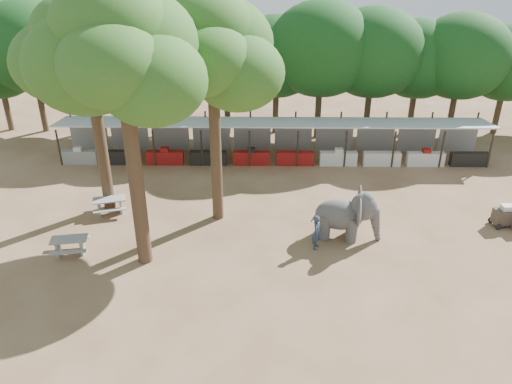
{
  "coord_description": "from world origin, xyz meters",
  "views": [
    {
      "loc": [
        -0.69,
        -16.81,
        13.07
      ],
      "look_at": [
        -1.0,
        5.0,
        2.0
      ],
      "focal_mm": 35.0,
      "sensor_mm": 36.0,
      "label": 1
    }
  ],
  "objects_px": {
    "picnic_table_near": "(70,244)",
    "picnic_table_far": "(110,204)",
    "yard_tree_back": "(209,51)",
    "cart_front": "(505,216)",
    "elephant": "(348,215)",
    "handler": "(317,232)",
    "yard_tree_center": "(119,54)",
    "yard_tree_left": "(86,54)"
  },
  "relations": [
    {
      "from": "yard_tree_back",
      "to": "cart_front",
      "type": "relative_size",
      "value": 8.73
    },
    {
      "from": "yard_tree_center",
      "to": "handler",
      "type": "height_order",
      "value": "yard_tree_center"
    },
    {
      "from": "yard_tree_left",
      "to": "picnic_table_near",
      "type": "relative_size",
      "value": 5.99
    },
    {
      "from": "handler",
      "to": "cart_front",
      "type": "distance_m",
      "value": 9.99
    },
    {
      "from": "yard_tree_left",
      "to": "picnic_table_far",
      "type": "relative_size",
      "value": 5.47
    },
    {
      "from": "yard_tree_center",
      "to": "picnic_table_near",
      "type": "bearing_deg",
      "value": 174.81
    },
    {
      "from": "yard_tree_back",
      "to": "picnic_table_near",
      "type": "bearing_deg",
      "value": -150.2
    },
    {
      "from": "yard_tree_back",
      "to": "picnic_table_far",
      "type": "distance_m",
      "value": 9.8
    },
    {
      "from": "yard_tree_left",
      "to": "yard_tree_back",
      "type": "bearing_deg",
      "value": -9.46
    },
    {
      "from": "picnic_table_near",
      "to": "yard_tree_back",
      "type": "bearing_deg",
      "value": 20.16
    },
    {
      "from": "yard_tree_left",
      "to": "picnic_table_far",
      "type": "bearing_deg",
      "value": -67.03
    },
    {
      "from": "elephant",
      "to": "picnic_table_far",
      "type": "relative_size",
      "value": 1.67
    },
    {
      "from": "yard_tree_center",
      "to": "yard_tree_back",
      "type": "bearing_deg",
      "value": 53.14
    },
    {
      "from": "yard_tree_left",
      "to": "elephant",
      "type": "bearing_deg",
      "value": -13.73
    },
    {
      "from": "handler",
      "to": "cart_front",
      "type": "height_order",
      "value": "handler"
    },
    {
      "from": "elephant",
      "to": "picnic_table_near",
      "type": "relative_size",
      "value": 1.82
    },
    {
      "from": "elephant",
      "to": "cart_front",
      "type": "distance_m",
      "value": 8.3
    },
    {
      "from": "yard_tree_back",
      "to": "cart_front",
      "type": "xyz_separation_m",
      "value": [
        14.74,
        -0.88,
        -7.96
      ]
    },
    {
      "from": "yard_tree_back",
      "to": "handler",
      "type": "distance_m",
      "value": 9.65
    },
    {
      "from": "yard_tree_center",
      "to": "picnic_table_near",
      "type": "height_order",
      "value": "yard_tree_center"
    },
    {
      "from": "picnic_table_near",
      "to": "picnic_table_far",
      "type": "bearing_deg",
      "value": 69.04
    },
    {
      "from": "handler",
      "to": "yard_tree_back",
      "type": "bearing_deg",
      "value": 72.51
    },
    {
      "from": "yard_tree_back",
      "to": "cart_front",
      "type": "distance_m",
      "value": 16.78
    },
    {
      "from": "yard_tree_center",
      "to": "elephant",
      "type": "xyz_separation_m",
      "value": [
        9.55,
        1.93,
        -7.95
      ]
    },
    {
      "from": "picnic_table_far",
      "to": "yard_tree_left",
      "type": "bearing_deg",
      "value": 97.68
    },
    {
      "from": "handler",
      "to": "picnic_table_near",
      "type": "height_order",
      "value": "handler"
    },
    {
      "from": "handler",
      "to": "elephant",
      "type": "bearing_deg",
      "value": -43.26
    },
    {
      "from": "yard_tree_back",
      "to": "picnic_table_far",
      "type": "relative_size",
      "value": 5.64
    },
    {
      "from": "elephant",
      "to": "picnic_table_near",
      "type": "bearing_deg",
      "value": -162.89
    },
    {
      "from": "handler",
      "to": "picnic_table_near",
      "type": "bearing_deg",
      "value": 107.17
    },
    {
      "from": "handler",
      "to": "picnic_table_near",
      "type": "relative_size",
      "value": 0.95
    },
    {
      "from": "elephant",
      "to": "picnic_table_far",
      "type": "distance_m",
      "value": 12.45
    },
    {
      "from": "yard_tree_left",
      "to": "picnic_table_near",
      "type": "distance_m",
      "value": 9.0
    },
    {
      "from": "yard_tree_back",
      "to": "picnic_table_far",
      "type": "bearing_deg",
      "value": 177.95
    },
    {
      "from": "handler",
      "to": "picnic_table_far",
      "type": "bearing_deg",
      "value": 87.0
    },
    {
      "from": "elephant",
      "to": "yard_tree_back",
      "type": "bearing_deg",
      "value": 172.49
    },
    {
      "from": "picnic_table_far",
      "to": "handler",
      "type": "bearing_deg",
      "value": -32.36
    },
    {
      "from": "yard_tree_center",
      "to": "handler",
      "type": "bearing_deg",
      "value": 6.66
    },
    {
      "from": "yard_tree_left",
      "to": "cart_front",
      "type": "height_order",
      "value": "yard_tree_left"
    },
    {
      "from": "yard_tree_back",
      "to": "yard_tree_center",
      "type": "bearing_deg",
      "value": -126.86
    },
    {
      "from": "yard_tree_left",
      "to": "cart_front",
      "type": "bearing_deg",
      "value": -5.17
    },
    {
      "from": "yard_tree_left",
      "to": "yard_tree_center",
      "type": "bearing_deg",
      "value": -59.04
    }
  ]
}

